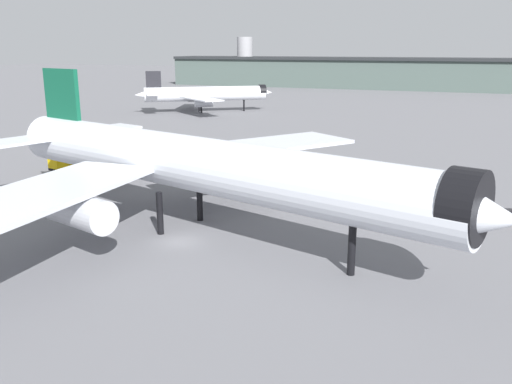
{
  "coord_description": "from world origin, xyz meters",
  "views": [
    {
      "loc": [
        26.5,
        -43.72,
        18.47
      ],
      "look_at": [
        7.57,
        1.24,
        5.5
      ],
      "focal_mm": 38.33,
      "sensor_mm": 36.0,
      "label": 1
    }
  ],
  "objects_px": {
    "service_truck_front": "(68,161)",
    "traffic_cone_near_nose": "(408,174)",
    "airliner_near_gate": "(195,165)",
    "airliner_far_taxiway": "(205,94)"
  },
  "relations": [
    {
      "from": "service_truck_front",
      "to": "traffic_cone_near_nose",
      "type": "relative_size",
      "value": 9.23
    },
    {
      "from": "airliner_near_gate",
      "to": "airliner_far_taxiway",
      "type": "bearing_deg",
      "value": 132.97
    },
    {
      "from": "traffic_cone_near_nose",
      "to": "service_truck_front",
      "type": "bearing_deg",
      "value": -160.81
    },
    {
      "from": "airliner_near_gate",
      "to": "traffic_cone_near_nose",
      "type": "bearing_deg",
      "value": 79.76
    },
    {
      "from": "airliner_near_gate",
      "to": "airliner_far_taxiway",
      "type": "height_order",
      "value": "airliner_near_gate"
    },
    {
      "from": "airliner_near_gate",
      "to": "service_truck_front",
      "type": "distance_m",
      "value": 36.83
    },
    {
      "from": "service_truck_front",
      "to": "traffic_cone_near_nose",
      "type": "bearing_deg",
      "value": 122.31
    },
    {
      "from": "airliner_near_gate",
      "to": "traffic_cone_near_nose",
      "type": "relative_size",
      "value": 95.13
    },
    {
      "from": "service_truck_front",
      "to": "traffic_cone_near_nose",
      "type": "height_order",
      "value": "service_truck_front"
    },
    {
      "from": "airliner_near_gate",
      "to": "traffic_cone_near_nose",
      "type": "height_order",
      "value": "airliner_near_gate"
    }
  ]
}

